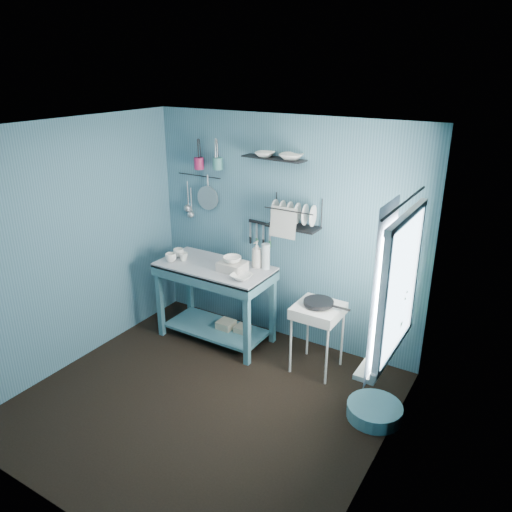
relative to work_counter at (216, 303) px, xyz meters
The scene contains 36 objects.
floor 1.26m from the work_counter, 60.10° to the right, with size 3.20×3.20×0.00m, color black.
ceiling 2.36m from the work_counter, 60.10° to the right, with size 3.20×3.20×0.00m, color silver.
wall_back 1.10m from the work_counter, 39.62° to the left, with size 3.20×3.20×0.00m, color #3A6578.
wall_front 2.70m from the work_counter, 76.92° to the right, with size 3.20×3.20×0.00m, color #3A6578.
wall_left 1.64m from the work_counter, 134.98° to the right, with size 3.00×3.00×0.00m, color #3A6578.
wall_right 2.54m from the work_counter, 24.95° to the right, with size 3.00×3.00×0.00m, color #3A6578.
work_counter is the anchor object (origin of this frame).
mug_left 0.71m from the work_counter, 161.57° to the right, with size 0.12×0.12×0.10m, color white.
mug_mid 0.63m from the work_counter, behind, with size 0.10×0.10×0.09m, color white.
mug_right 0.71m from the work_counter, behind, with size 0.12×0.12×0.10m, color white.
wash_tub 0.56m from the work_counter, ahead, with size 0.28×0.22×0.10m, color #BBB4AB.
tub_bowl 0.63m from the work_counter, ahead, with size 0.20×0.20×0.06m, color white.
soap_bottle 0.76m from the work_counter, 25.46° to the left, with size 0.12×0.12×0.30m, color #BBB4AB.
water_bottle 0.82m from the work_counter, 22.93° to the left, with size 0.09×0.09×0.28m, color silver.
counter_bowl 0.67m from the work_counter, 18.43° to the right, with size 0.22×0.22×0.05m, color white.
hotplate_stand 1.24m from the work_counter, ahead, with size 0.45×0.45×0.73m, color silver.
frying_pan 1.28m from the work_counter, ahead, with size 0.30×0.30×0.04m, color black.
knife_strip 1.03m from the work_counter, 55.21° to the left, with size 0.32×0.02×0.03m, color black.
dish_rack 1.37m from the work_counter, 24.66° to the left, with size 0.55×0.24×0.32m, color black.
upper_shelf 1.73m from the work_counter, 37.05° to the left, with size 0.70×0.18×0.01m, color black.
shelf_bowl_left 1.69m from the work_counter, 43.31° to the left, with size 0.20×0.20×0.05m, color white.
shelf_bowl_right 1.77m from the work_counter, 28.27° to the left, with size 0.24×0.24×0.06m, color white.
utensil_cup_magenta 1.58m from the work_counter, 139.31° to the left, with size 0.11×0.11×0.13m, color #A21D4C.
utensil_cup_teal 1.55m from the work_counter, 117.50° to the left, with size 0.11×0.11×0.13m, color teal.
colander 1.21m from the work_counter, 131.58° to the left, with size 0.28×0.28×0.03m, color #A3A7AB.
ladle_outer 1.34m from the work_counter, 147.06° to the left, with size 0.01×0.01×0.30m, color #A3A7AB.
ladle_inner 1.27m from the work_counter, 145.27° to the left, with size 0.01×0.01×0.30m, color #A3A7AB.
hook_rail 1.47m from the work_counter, 138.51° to the left, with size 0.01×0.01×0.60m, color black.
window_glass 2.43m from the work_counter, 14.63° to the right, with size 1.10×1.10×0.00m, color white.
windowsill 2.19m from the work_counter, 15.20° to the right, with size 0.16×0.95×0.04m, color silver.
curtain 2.49m from the work_counter, 22.37° to the right, with size 1.35×1.35×0.00m, color silver.
curtain_rod 2.72m from the work_counter, 14.92° to the right, with size 0.02×0.02×1.05m, color black.
potted_plant 2.18m from the work_counter, 11.50° to the right, with size 0.27×0.27×0.49m, color #2C6327.
storage_tin_large 0.36m from the work_counter, 26.57° to the left, with size 0.18×0.18×0.22m, color gray.
storage_tin_small 0.47m from the work_counter, 14.93° to the left, with size 0.15×0.15×0.20m, color gray.
floor_basin 2.09m from the work_counter, 11.06° to the right, with size 0.49×0.49×0.13m, color teal.
Camera 1 is at (2.43, -3.05, 2.98)m, focal length 35.00 mm.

